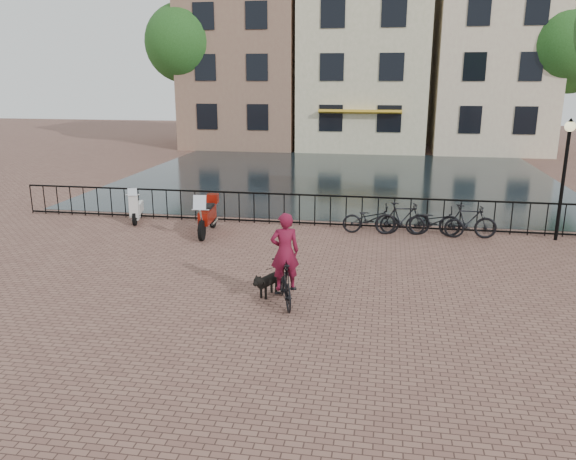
% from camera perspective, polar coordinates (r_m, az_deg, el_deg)
% --- Properties ---
extents(ground, '(100.00, 100.00, 0.00)m').
position_cam_1_polar(ground, '(10.68, -2.82, -10.45)').
color(ground, brown).
rests_on(ground, ground).
extents(canal_water, '(20.00, 20.00, 0.00)m').
position_cam_1_polar(canal_water, '(27.16, 5.22, 5.41)').
color(canal_water, black).
rests_on(canal_water, ground).
extents(railing, '(20.00, 0.05, 1.02)m').
position_cam_1_polar(railing, '(17.99, 2.74, 2.00)').
color(railing, black).
rests_on(railing, ground).
extents(canal_house_left, '(7.50, 9.00, 12.80)m').
position_cam_1_polar(canal_house_left, '(40.58, -4.07, 17.75)').
color(canal_house_left, '#815B4B').
rests_on(canal_house_left, ground).
extents(canal_house_mid, '(8.00, 9.50, 11.80)m').
position_cam_1_polar(canal_house_mid, '(39.43, 7.83, 17.00)').
color(canal_house_mid, '#BEBB90').
rests_on(canal_house_mid, ground).
extents(canal_house_right, '(7.00, 9.00, 13.30)m').
position_cam_1_polar(canal_house_right, '(39.93, 19.97, 17.32)').
color(canal_house_right, beige).
rests_on(canal_house_right, ground).
extents(tree_far_left, '(5.04, 5.04, 9.27)m').
position_cam_1_polar(tree_far_left, '(38.74, -10.50, 18.15)').
color(tree_far_left, black).
rests_on(tree_far_left, ground).
extents(tree_far_right, '(4.76, 4.76, 8.76)m').
position_cam_1_polar(tree_far_right, '(37.72, 26.16, 16.42)').
color(tree_far_right, black).
rests_on(tree_far_right, ground).
extents(lamp_post, '(0.30, 0.30, 3.45)m').
position_cam_1_polar(lamp_post, '(17.85, 26.39, 6.45)').
color(lamp_post, black).
rests_on(lamp_post, ground).
extents(cyclist, '(0.98, 1.75, 2.31)m').
position_cam_1_polar(cyclist, '(11.67, -0.32, -3.50)').
color(cyclist, black).
rests_on(cyclist, ground).
extents(dog, '(0.61, 0.89, 0.57)m').
position_cam_1_polar(dog, '(12.28, -1.98, -5.45)').
color(dog, black).
rests_on(dog, ground).
extents(motorcycle, '(0.62, 1.99, 1.40)m').
position_cam_1_polar(motorcycle, '(17.17, -8.21, 1.89)').
color(motorcycle, maroon).
rests_on(motorcycle, ground).
extents(scooter, '(0.74, 1.41, 1.26)m').
position_cam_1_polar(scooter, '(19.15, -15.14, 2.68)').
color(scooter, silver).
rests_on(scooter, ground).
extents(parked_bike_0, '(1.76, 0.74, 0.90)m').
position_cam_1_polar(parked_bike_0, '(17.29, 8.42, 1.13)').
color(parked_bike_0, black).
rests_on(parked_bike_0, ground).
extents(parked_bike_1, '(1.71, 0.69, 1.00)m').
position_cam_1_polar(parked_bike_1, '(17.29, 11.57, 1.14)').
color(parked_bike_1, black).
rests_on(parked_bike_1, ground).
extents(parked_bike_2, '(1.77, 0.77, 0.90)m').
position_cam_1_polar(parked_bike_2, '(17.36, 14.69, 0.84)').
color(parked_bike_2, black).
rests_on(parked_bike_2, ground).
extents(parked_bike_3, '(1.68, 0.55, 1.00)m').
position_cam_1_polar(parked_bike_3, '(17.46, 17.81, 0.84)').
color(parked_bike_3, black).
rests_on(parked_bike_3, ground).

